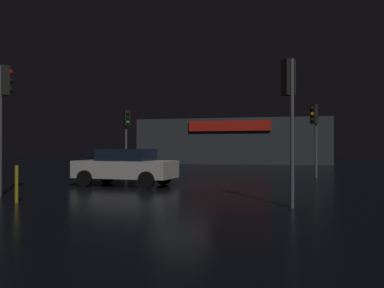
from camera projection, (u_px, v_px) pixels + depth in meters
ground_plane at (181, 185)px, 17.70m from camera, size 120.00×120.00×0.00m
store_building at (235, 142)px, 43.35m from camera, size 19.16×8.57×4.51m
traffic_signal_main at (127, 128)px, 23.92m from camera, size 0.42×0.42×3.81m
traffic_signal_opposite at (289, 94)px, 11.30m from camera, size 0.41×0.43×4.10m
traffic_signal_cross_left at (315, 125)px, 22.16m from camera, size 0.42×0.42×3.99m
traffic_signal_cross_right at (3, 105)px, 13.84m from camera, size 0.42×0.42×4.44m
car_near at (126, 166)px, 17.61m from camera, size 4.38×2.27×1.59m
bollard_kerb_a at (17, 184)px, 12.18m from camera, size 0.10×0.10×1.12m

